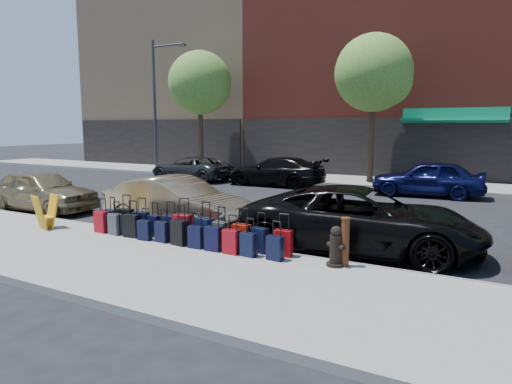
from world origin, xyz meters
The scene contains 41 objects.
ground centered at (0.00, 0.00, 0.00)m, with size 120.00×120.00×0.00m, color black.
sidewalk_near centered at (0.00, -6.50, 0.07)m, with size 60.00×4.00×0.15m, color gray.
sidewalk_far centered at (0.00, 10.00, 0.07)m, with size 60.00×4.00×0.15m, color gray.
curb_near centered at (0.00, -4.48, 0.07)m, with size 60.00×0.08×0.15m, color gray.
curb_far centered at (0.00, 7.98, 0.07)m, with size 60.00×0.08×0.15m, color gray.
building_left centered at (-16.00, 17.98, 7.98)m, with size 15.00×12.12×16.00m.
building_center centered at (0.00, 17.99, 9.98)m, with size 17.00×12.85×20.00m.
tree_left centered at (-9.86, 9.50, 5.41)m, with size 3.80×3.80×7.27m.
tree_center centered at (0.64, 9.50, 5.41)m, with size 3.80×3.80×7.27m.
streetlight centered at (-12.80, 8.80, 4.66)m, with size 2.59×0.18×8.00m.
suitcase_front_0 centered at (-2.49, -4.84, 0.43)m, with size 0.41×0.27×0.91m.
suitcase_front_1 centered at (-2.02, -4.77, 0.46)m, with size 0.43×0.27×1.00m.
suitcase_front_2 centered at (-1.43, -4.82, 0.45)m, with size 0.44×0.29×0.97m.
suitcase_front_3 centered at (-1.05, -4.78, 0.43)m, with size 0.39×0.25×0.88m.
suitcase_front_4 centered at (-0.53, -4.76, 0.44)m, with size 0.41×0.26×0.94m.
suitcase_front_5 centered at (-0.08, -4.83, 0.48)m, with size 0.47×0.30×1.06m.
suitcase_front_6 centered at (0.55, -4.83, 0.47)m, with size 0.46×0.30×1.03m.
suitcase_front_7 centered at (0.96, -4.78, 0.44)m, with size 0.42×0.29×0.94m.
suitcase_front_8 centered at (1.57, -4.82, 0.45)m, with size 0.41×0.25×0.97m.
suitcase_front_9 centered at (2.00, -4.77, 0.43)m, with size 0.40×0.27×0.89m.
suitcase_front_10 centered at (2.57, -4.77, 0.44)m, with size 0.40×0.24×0.92m.
suitcase_back_0 centered at (-2.56, -5.09, 0.43)m, with size 0.39×0.23×0.90m.
suitcase_back_1 centered at (-2.07, -5.10, 0.42)m, with size 0.39×0.25×0.87m.
suitcase_back_2 centered at (-1.49, -5.10, 0.44)m, with size 0.41×0.27×0.93m.
suitcase_back_3 centered at (-1.00, -5.16, 0.40)m, with size 0.35×0.22×0.79m.
suitcase_back_4 centered at (-0.49, -5.10, 0.40)m, with size 0.35×0.22×0.81m.
suitcase_back_5 centered at (0.05, -5.12, 0.45)m, with size 0.43×0.29×0.95m.
suitcase_back_6 centered at (0.55, -5.15, 0.41)m, with size 0.36×0.22×0.83m.
suitcase_back_7 centered at (1.03, -5.14, 0.43)m, with size 0.38×0.22×0.89m.
suitcase_back_8 centered at (1.51, -5.15, 0.42)m, with size 0.37×0.22×0.86m.
suitcase_back_9 centered at (1.93, -5.14, 0.41)m, with size 0.36×0.23×0.82m.
suitcase_back_10 centered at (2.56, -5.11, 0.41)m, with size 0.36×0.24×0.82m.
fire_hydrant centered at (3.79, -4.87, 0.52)m, with size 0.41×0.36×0.81m.
bollard centered at (3.96, -4.82, 0.66)m, with size 0.18×0.18×0.99m.
display_rack centered at (-4.22, -5.53, 0.60)m, with size 0.65×0.68×0.92m.
car_near_0 centered at (-7.38, -3.39, 0.72)m, with size 1.71×4.25×1.45m, color #95845B.
car_near_1 centered at (-1.54, -3.27, 0.74)m, with size 1.57×4.51×1.48m, color tan.
car_near_2 centered at (3.77, -3.08, 0.76)m, with size 2.54×5.50×1.53m, color black.
car_far_0 centered at (-8.49, 6.50, 0.65)m, with size 2.16×4.68×1.30m, color #2F2F31.
car_far_1 centered at (-3.40, 6.67, 0.71)m, with size 2.00×4.91×1.42m, color black.
car_far_2 centered at (3.71, 6.70, 0.77)m, with size 1.81×4.49×1.53m, color #0D103B.
Camera 1 is at (6.72, -13.33, 2.91)m, focal length 32.00 mm.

